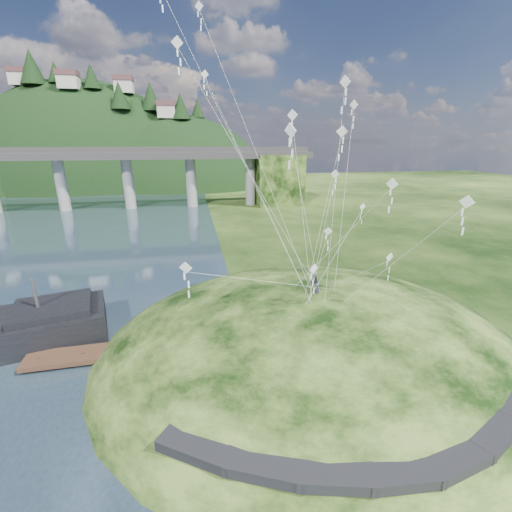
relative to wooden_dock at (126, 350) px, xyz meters
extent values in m
plane|color=black|center=(6.99, -3.80, -0.47)|extent=(320.00, 320.00, 0.00)
ellipsoid|color=black|center=(14.99, -1.80, -1.97)|extent=(36.00, 32.00, 13.00)
cube|color=black|center=(5.49, -11.80, 1.56)|extent=(4.32, 3.62, 0.71)
cube|color=black|center=(8.49, -13.45, 1.62)|extent=(4.10, 2.97, 0.61)
cube|color=black|center=(11.49, -14.45, 1.62)|extent=(3.85, 2.37, 0.62)
cube|color=black|center=(14.49, -14.90, 1.57)|extent=(3.62, 1.83, 0.66)
cube|color=black|center=(17.49, -14.70, 1.58)|extent=(3.82, 2.27, 0.68)
cube|color=black|center=(20.49, -13.75, 1.67)|extent=(4.11, 2.97, 0.71)
cylinder|color=gray|center=(-25.01, 66.20, 6.03)|extent=(2.60, 2.60, 13.00)
cylinder|color=gray|center=(-9.51, 66.20, 6.03)|extent=(2.60, 2.60, 13.00)
cylinder|color=gray|center=(5.99, 66.20, 6.03)|extent=(2.60, 2.60, 13.00)
cylinder|color=gray|center=(21.49, 66.20, 6.03)|extent=(2.60, 2.60, 13.00)
cube|color=black|center=(28.99, 66.20, 6.03)|extent=(12.00, 11.00, 13.00)
ellipsoid|color=black|center=(-33.01, 122.20, -6.47)|extent=(96.00, 68.00, 88.00)
ellipsoid|color=black|center=(1.99, 114.20, -10.47)|extent=(76.00, 56.00, 72.00)
cone|color=black|center=(-42.88, 110.83, 38.77)|extent=(8.01, 8.01, 10.54)
cone|color=black|center=(-35.88, 110.27, 37.42)|extent=(4.97, 4.97, 6.54)
cone|color=black|center=(-24.41, 108.24, 36.21)|extent=(5.83, 5.83, 7.67)
cone|color=black|center=(-15.45, 103.29, 30.12)|extent=(6.47, 6.47, 8.51)
cone|color=black|center=(-6.23, 110.19, 30.77)|extent=(7.13, 7.13, 9.38)
cone|color=black|center=(3.87, 105.24, 27.40)|extent=(6.56, 6.56, 8.63)
cone|color=black|center=(9.76, 110.83, 27.21)|extent=(4.88, 4.88, 6.42)
cube|color=beige|center=(-48.01, 114.20, 35.53)|extent=(6.00, 5.00, 4.00)
cube|color=#532F30|center=(-48.01, 114.20, 38.23)|extent=(6.40, 5.40, 1.60)
cube|color=beige|center=(-31.01, 106.20, 33.81)|extent=(6.00, 5.00, 4.00)
cube|color=#532F30|center=(-31.01, 106.20, 36.51)|extent=(6.40, 5.40, 1.60)
cube|color=beige|center=(-15.01, 112.20, 33.72)|extent=(6.00, 5.00, 4.00)
cube|color=#532F30|center=(-15.01, 112.20, 36.42)|extent=(6.40, 5.40, 1.60)
cube|color=beige|center=(-1.01, 106.20, 25.42)|extent=(6.00, 5.00, 4.00)
cube|color=#532F30|center=(-1.01, 106.20, 28.12)|extent=(6.40, 5.40, 1.60)
cube|color=black|center=(-6.36, 3.86, 2.43)|extent=(6.99, 6.25, 0.60)
cylinder|color=#2D2B2B|center=(-7.33, 3.63, 3.72)|extent=(0.24, 0.24, 2.99)
cube|color=#331F15|center=(0.00, 0.00, 0.01)|extent=(14.92, 2.82, 0.37)
cylinder|color=#331F15|center=(-6.36, -0.21, -0.25)|extent=(0.32, 0.32, 1.06)
cylinder|color=#331F15|center=(-3.18, -0.11, -0.25)|extent=(0.32, 0.32, 1.06)
cylinder|color=#331F15|center=(0.00, 0.00, -0.25)|extent=(0.32, 0.32, 1.06)
cylinder|color=#331F15|center=(3.18, 0.11, -0.25)|extent=(0.32, 0.32, 1.06)
cylinder|color=#331F15|center=(6.36, 0.21, -0.25)|extent=(0.32, 0.32, 1.06)
imported|color=#23252F|center=(15.02, -1.85, 5.34)|extent=(0.65, 0.50, 1.62)
imported|color=#23252F|center=(15.69, 0.34, 5.26)|extent=(0.95, 0.88, 1.58)
cube|color=silver|center=(5.49, 3.85, 22.64)|extent=(0.88, 0.29, 0.86)
cube|color=silver|center=(5.49, 3.85, 22.02)|extent=(0.12, 0.06, 0.51)
cube|color=silver|center=(5.49, 3.85, 21.39)|extent=(0.12, 0.06, 0.51)
cube|color=silver|center=(5.49, 3.85, 20.77)|extent=(0.12, 0.06, 0.51)
cube|color=silver|center=(18.78, -4.47, 13.21)|extent=(0.57, 0.59, 0.76)
cube|color=silver|center=(18.78, -4.47, 12.66)|extent=(0.10, 0.07, 0.45)
cube|color=silver|center=(18.78, -4.47, 12.11)|extent=(0.10, 0.07, 0.45)
cube|color=silver|center=(18.78, -4.47, 11.56)|extent=(0.10, 0.07, 0.45)
cube|color=silver|center=(14.72, -5.08, 19.02)|extent=(0.44, 0.59, 0.68)
cube|color=silver|center=(14.72, -5.08, 18.52)|extent=(0.08, 0.07, 0.41)
cube|color=silver|center=(14.72, -5.08, 18.02)|extent=(0.08, 0.07, 0.41)
cube|color=silver|center=(14.72, -5.08, 17.53)|extent=(0.08, 0.07, 0.41)
cube|color=silver|center=(7.31, 6.84, 25.91)|extent=(0.67, 0.30, 0.70)
cube|color=silver|center=(7.31, 6.84, 25.41)|extent=(0.09, 0.04, 0.41)
cube|color=silver|center=(7.31, 6.84, 24.92)|extent=(0.09, 0.04, 0.41)
cube|color=silver|center=(7.31, 6.84, 24.42)|extent=(0.09, 0.04, 0.41)
cube|color=silver|center=(19.46, 3.56, 18.71)|extent=(0.49, 0.63, 0.75)
cube|color=silver|center=(19.46, 3.56, 18.17)|extent=(0.09, 0.08, 0.44)
cube|color=silver|center=(19.46, 3.56, 17.63)|extent=(0.09, 0.08, 0.44)
cube|color=silver|center=(19.46, 3.56, 17.09)|extent=(0.09, 0.08, 0.44)
cube|color=silver|center=(11.52, -5.46, 16.42)|extent=(0.52, 0.74, 0.83)
cube|color=silver|center=(11.52, -5.46, 15.81)|extent=(0.10, 0.09, 0.50)
cube|color=silver|center=(11.52, -5.46, 15.19)|extent=(0.10, 0.09, 0.50)
cube|color=silver|center=(11.52, -5.46, 14.58)|extent=(0.10, 0.09, 0.50)
cube|color=silver|center=(4.63, 0.79, 23.75)|extent=(0.09, 0.02, 0.42)
cube|color=silver|center=(7.56, 7.38, 21.22)|extent=(0.68, 0.21, 0.67)
cube|color=silver|center=(7.56, 7.38, 20.74)|extent=(0.09, 0.06, 0.40)
cube|color=silver|center=(7.56, 7.38, 20.25)|extent=(0.09, 0.06, 0.40)
cube|color=silver|center=(7.56, 7.38, 19.76)|extent=(0.09, 0.06, 0.40)
cube|color=silver|center=(17.81, 3.23, 8.15)|extent=(0.70, 0.42, 0.78)
cube|color=silver|center=(17.81, 3.23, 7.60)|extent=(0.10, 0.05, 0.45)
cube|color=silver|center=(17.81, 3.23, 7.05)|extent=(0.10, 0.05, 0.45)
cube|color=silver|center=(17.81, 3.23, 6.49)|extent=(0.10, 0.05, 0.45)
cube|color=silver|center=(18.30, 3.71, 13.15)|extent=(0.75, 0.29, 0.74)
cube|color=silver|center=(18.30, 3.71, 12.61)|extent=(0.10, 0.02, 0.45)
cube|color=silver|center=(18.30, 3.71, 12.06)|extent=(0.10, 0.02, 0.45)
cube|color=silver|center=(18.30, 3.71, 11.51)|extent=(0.10, 0.02, 0.45)
cube|color=silver|center=(18.80, -5.24, 8.42)|extent=(0.66, 0.25, 0.68)
cube|color=silver|center=(18.80, -5.24, 7.93)|extent=(0.08, 0.06, 0.40)
cube|color=silver|center=(18.80, -5.24, 7.45)|extent=(0.08, 0.06, 0.40)
cube|color=silver|center=(18.80, -5.24, 6.97)|extent=(0.08, 0.06, 0.40)
cube|color=silver|center=(5.24, -4.68, 8.39)|extent=(0.81, 0.34, 0.84)
cube|color=silver|center=(5.24, -4.68, 7.79)|extent=(0.11, 0.04, 0.49)
cube|color=silver|center=(5.24, -4.68, 7.19)|extent=(0.11, 0.04, 0.49)
cube|color=silver|center=(5.24, -4.68, 6.59)|extent=(0.11, 0.04, 0.49)
cube|color=silver|center=(22.12, -7.26, 12.40)|extent=(0.59, 0.70, 0.84)
cube|color=silver|center=(22.12, -7.26, 11.79)|extent=(0.11, 0.08, 0.50)
cube|color=silver|center=(22.12, -7.26, 11.17)|extent=(0.11, 0.08, 0.50)
cube|color=silver|center=(22.12, -7.26, 10.56)|extent=(0.11, 0.08, 0.50)
cube|color=silver|center=(14.03, -3.64, 7.31)|extent=(0.74, 0.41, 0.81)
cube|color=silver|center=(14.03, -3.64, 6.74)|extent=(0.10, 0.08, 0.47)
cube|color=silver|center=(14.03, -3.64, 6.16)|extent=(0.10, 0.08, 0.47)
cube|color=silver|center=(14.03, -3.64, 5.58)|extent=(0.10, 0.08, 0.47)
cube|color=silver|center=(20.99, 3.29, 10.26)|extent=(0.67, 0.22, 0.67)
cube|color=silver|center=(20.99, 3.29, 9.77)|extent=(0.09, 0.06, 0.40)
cube|color=silver|center=(20.99, 3.29, 9.29)|extent=(0.09, 0.06, 0.40)
cube|color=silver|center=(20.99, 3.29, 8.81)|extent=(0.09, 0.06, 0.40)
cube|color=silver|center=(15.53, -3.32, 16.45)|extent=(0.71, 0.31, 0.73)
cube|color=silver|center=(15.53, -3.32, 15.92)|extent=(0.10, 0.03, 0.43)
cube|color=silver|center=(15.53, -3.32, 15.39)|extent=(0.10, 0.03, 0.43)
cube|color=silver|center=(15.53, -3.32, 14.86)|extent=(0.10, 0.03, 0.43)
cube|color=silver|center=(12.86, -1.11, 17.53)|extent=(0.59, 0.53, 0.75)
cube|color=silver|center=(12.86, -1.11, 16.99)|extent=(0.09, 0.07, 0.44)
cube|color=silver|center=(12.86, -1.11, 16.46)|extent=(0.09, 0.07, 0.44)
cube|color=silver|center=(12.86, -1.11, 15.93)|extent=(0.09, 0.07, 0.44)
camera|label=1|loc=(5.88, -25.06, 15.85)|focal=24.00mm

